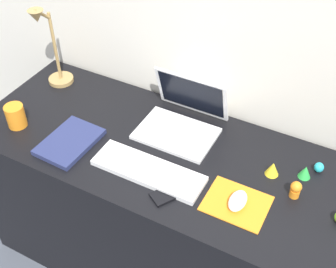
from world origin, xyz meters
TOP-DOWN VIEW (x-y plane):
  - ground_plane at (0.00, 0.00)m, footprint 6.00×6.00m
  - back_wall at (0.00, 0.34)m, footprint 2.78×0.05m
  - desk at (0.00, 0.00)m, footprint 1.58×0.61m
  - laptop at (-0.03, 0.16)m, footprint 0.30×0.27m
  - keyboard at (-0.02, -0.13)m, footprint 0.41×0.13m
  - mousepad at (0.31, -0.11)m, footprint 0.21×0.17m
  - mouse at (0.31, -0.12)m, footprint 0.06×0.10m
  - cell_phone at (0.09, -0.18)m, footprint 0.12×0.14m
  - desk_lamp at (-0.65, 0.15)m, footprint 0.11×0.15m
  - notebook_pad at (-0.36, -0.14)m, footprint 0.18×0.25m
  - coffee_mug at (-0.61, -0.15)m, footprint 0.08×0.08m
  - toy_figurine_green at (0.47, 0.12)m, footprint 0.04×0.04m
  - toy_figurine_orange at (0.47, 0.01)m, footprint 0.04×0.04m
  - toy_figurine_yellow at (0.37, 0.07)m, footprint 0.05×0.05m
  - toy_figurine_cyan at (0.51, 0.17)m, footprint 0.03×0.03m

SIDE VIEW (x-z plane):
  - ground_plane at x=0.00m, z-range 0.00..0.00m
  - desk at x=0.00m, z-range 0.00..0.74m
  - back_wall at x=0.00m, z-range 0.00..1.35m
  - mousepad at x=0.31m, z-range 0.74..0.74m
  - cell_phone at x=0.09m, z-range 0.74..0.75m
  - keyboard at x=-0.02m, z-range 0.74..0.76m
  - notebook_pad at x=-0.36m, z-range 0.74..0.76m
  - toy_figurine_cyan at x=0.51m, z-range 0.74..0.78m
  - mouse at x=0.31m, z-range 0.74..0.78m
  - toy_figurine_green at x=0.47m, z-range 0.74..0.79m
  - toy_figurine_yellow at x=0.37m, z-range 0.74..0.79m
  - toy_figurine_orange at x=0.47m, z-range 0.74..0.81m
  - coffee_mug at x=-0.61m, z-range 0.74..0.83m
  - laptop at x=-0.03m, z-range 0.69..0.90m
  - desk_lamp at x=-0.65m, z-range 0.73..1.11m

